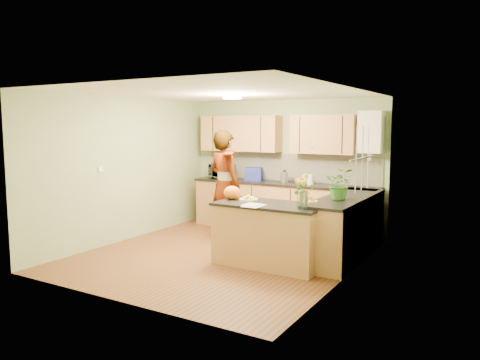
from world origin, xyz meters
The scene contains 28 objects.
floor centered at (0.00, 0.00, 0.00)m, with size 4.50×4.50×0.00m, color #572E19.
ceiling centered at (0.00, 0.00, 2.50)m, with size 4.00×4.50×0.02m, color white.
wall_back centered at (0.00, 2.25, 1.25)m, with size 4.00×0.02×2.50m, color gray.
wall_front centered at (0.00, -2.25, 1.25)m, with size 4.00×0.02×2.50m, color gray.
wall_left centered at (-2.00, 0.00, 1.25)m, with size 0.02×4.50×2.50m, color gray.
wall_right centered at (2.00, 0.00, 1.25)m, with size 0.02×4.50×2.50m, color gray.
back_counter centered at (0.10, 1.95, 0.47)m, with size 3.64×0.62×0.94m.
right_counter centered at (1.70, 0.85, 0.47)m, with size 0.62×2.24×0.94m.
splashback centered at (0.10, 2.23, 1.20)m, with size 3.60×0.02×0.52m, color beige.
upper_cabinets centered at (-0.18, 2.08, 1.85)m, with size 3.20×0.34×0.70m.
boiler centered at (1.70, 2.09, 1.90)m, with size 0.40×0.30×0.86m.
window_right centered at (1.99, 0.60, 1.55)m, with size 0.01×1.30×1.05m.
light_switch centered at (-1.99, -0.60, 1.30)m, with size 0.02×0.09×0.09m, color white.
ceiling_lamp centered at (0.00, 0.30, 2.46)m, with size 0.30×0.30×0.07m.
peninsula_island centered at (0.87, -0.09, 0.45)m, with size 1.57×0.81×0.90m.
fruit_dish centered at (0.52, -0.09, 0.94)m, with size 0.27×0.27×0.10m.
orange_bowl centered at (1.42, 0.06, 0.96)m, with size 0.22×0.22×0.13m.
flower_vase centered at (1.47, -0.27, 1.24)m, with size 0.28×0.28×0.52m.
orange_bag centered at (0.20, -0.04, 1.00)m, with size 0.27×0.23×0.20m, color orange.
papers centered at (0.77, -0.39, 0.91)m, with size 0.24×0.33×0.01m, color silver.
violinist centered at (-0.47, 0.82, 0.97)m, with size 0.70×0.46×1.93m, color tan.
violin centered at (-0.27, 0.60, 1.55)m, with size 0.59×0.24×0.12m, color #4B1504, non-canonical shape.
microwave centered at (-1.26, 1.94, 1.08)m, with size 0.52×0.35×0.29m, color white.
blue_box centered at (-0.53, 1.96, 1.07)m, with size 0.32×0.23×0.26m, color navy.
kettle centered at (0.14, 1.95, 1.06)m, with size 0.15×0.15×0.28m.
jar_cream centered at (0.54, 1.99, 1.02)m, with size 0.11×0.11×0.17m, color beige.
jar_white centered at (0.66, 1.95, 1.03)m, with size 0.12×0.12×0.18m, color white.
potted_plant centered at (1.70, 0.51, 1.17)m, with size 0.42×0.37×0.47m, color #326A23.
Camera 1 is at (3.86, -6.00, 2.02)m, focal length 35.00 mm.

